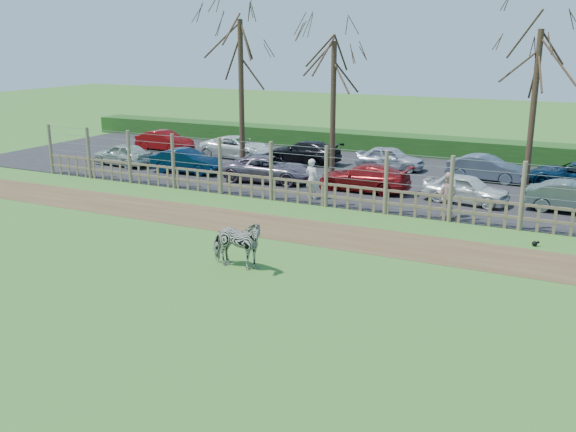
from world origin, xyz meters
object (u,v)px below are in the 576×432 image
at_px(visitor_a, 312,179).
at_px(car_0, 123,154).
at_px(tree_left, 241,59).
at_px(car_12, 575,175).
at_px(tree_mid, 334,76).
at_px(car_5, 575,198).
at_px(car_3, 364,177).
at_px(crow, 535,243).
at_px(visitor_b, 447,195).
at_px(car_8, 238,147).
at_px(car_7, 165,141).
at_px(car_9, 304,152).
at_px(car_10, 390,158).
at_px(car_11, 486,168).
at_px(car_4, 466,189).
at_px(tree_right, 537,72).
at_px(car_1, 186,161).
at_px(zebra, 236,244).
at_px(car_2, 269,169).

xyz_separation_m(visitor_a, car_0, (-12.11, 2.31, -0.26)).
distance_m(tree_left, car_12, 16.53).
height_order(tree_mid, car_5, tree_mid).
bearing_deg(car_0, visitor_a, 84.86).
height_order(tree_mid, car_3, tree_mid).
relative_size(tree_left, crow, 32.80).
relative_size(visitor_b, car_8, 0.40).
distance_m(tree_mid, car_7, 12.87).
xyz_separation_m(car_3, car_5, (8.61, 0.07, 0.00)).
bearing_deg(car_9, visitor_b, 57.07).
xyz_separation_m(visitor_b, car_8, (-13.57, 7.40, -0.26)).
bearing_deg(car_8, car_10, -84.91).
bearing_deg(car_11, visitor_a, 143.62).
relative_size(car_8, car_11, 1.19).
bearing_deg(tree_mid, car_3, -42.35).
relative_size(car_0, car_12, 0.82).
bearing_deg(car_4, tree_right, -25.81).
relative_size(visitor_b, crow, 7.19).
height_order(car_4, car_9, same).
height_order(visitor_a, car_9, visitor_a).
xyz_separation_m(car_10, car_12, (8.82, -0.41, 0.00)).
bearing_deg(car_12, visitor_a, -49.97).
height_order(crow, car_8, car_8).
relative_size(car_1, car_10, 1.03).
bearing_deg(tree_mid, visitor_a, -77.82).
height_order(car_1, car_4, same).
xyz_separation_m(car_7, car_11, (18.92, -0.09, 0.00)).
bearing_deg(car_7, visitor_b, -109.05).
height_order(visitor_b, car_0, visitor_b).
height_order(tree_left, car_8, tree_left).
bearing_deg(car_12, crow, 0.13).
relative_size(tree_right, car_9, 1.78).
relative_size(visitor_b, car_7, 0.47).
distance_m(tree_left, zebra, 14.97).
distance_m(car_2, car_12, 13.99).
height_order(car_3, car_5, same).
bearing_deg(car_1, car_11, -74.94).
bearing_deg(tree_left, car_10, 30.61).
height_order(visitor_a, car_8, visitor_a).
bearing_deg(car_7, car_12, -87.29).
height_order(zebra, car_7, zebra).
distance_m(crow, car_8, 19.53).
bearing_deg(car_2, visitor_b, -112.70).
xyz_separation_m(visitor_a, car_2, (-3.24, 2.24, -0.26)).
xyz_separation_m(tree_left, car_12, (15.38, 3.47, -4.98)).
bearing_deg(tree_right, car_4, -123.71).
relative_size(crow, car_2, 0.06).
bearing_deg(car_2, car_8, 36.53).
relative_size(tree_mid, zebra, 3.77).
distance_m(tree_left, tree_mid, 4.67).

